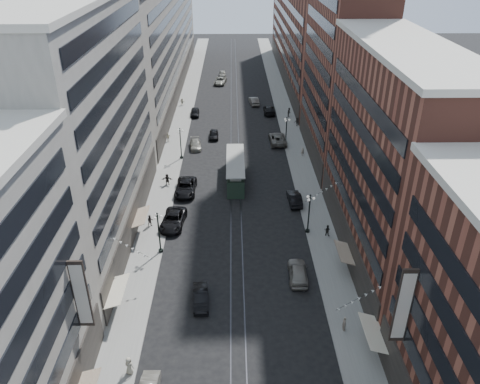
{
  "coord_description": "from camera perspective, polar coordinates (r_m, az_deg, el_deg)",
  "views": [
    {
      "loc": [
        -0.34,
        -18.24,
        33.89
      ],
      "look_at": [
        0.51,
        34.01,
        5.0
      ],
      "focal_mm": 35.0,
      "sensor_mm": 36.0,
      "label": 1
    }
  ],
  "objects": [
    {
      "name": "pedestrian_5",
      "position": [
        72.3,
        -8.86,
        1.53
      ],
      "size": [
        1.66,
        0.52,
        1.77
      ],
      "primitive_type": "imported",
      "rotation": [
        0.0,
        0.0,
        -0.03
      ],
      "color": "black",
      "rests_on": "sidewalk_west"
    },
    {
      "name": "pedestrian_extra_0",
      "position": [
        100.03,
        6.03,
        9.65
      ],
      "size": [
        0.76,
        1.04,
        1.93
      ],
      "primitive_type": "imported",
      "rotation": [
        0.0,
        0.0,
        1.28
      ],
      "color": "black",
      "rests_on": "sidewalk_east"
    },
    {
      "name": "pedestrian_1",
      "position": [
        44.35,
        -13.36,
        -19.9
      ],
      "size": [
        1.0,
        0.8,
        1.8
      ],
      "primitive_type": "imported",
      "rotation": [
        0.0,
        0.0,
        2.71
      ],
      "color": "#A09A84",
      "rests_on": "sidewalk_west"
    },
    {
      "name": "pedestrian_9",
      "position": [
        95.01,
        6.97,
        8.48
      ],
      "size": [
        1.21,
        0.73,
        1.74
      ],
      "primitive_type": "imported",
      "rotation": [
        0.0,
        0.0,
        -0.25
      ],
      "color": "black",
      "rests_on": "sidewalk_east"
    },
    {
      "name": "sidewalk_east",
      "position": [
        95.18,
        6.03,
        7.96
      ],
      "size": [
        4.0,
        180.0,
        0.15
      ],
      "primitive_type": "cube",
      "color": "gray",
      "rests_on": "ground"
    },
    {
      "name": "pedestrian_6",
      "position": [
        87.99,
        -8.77,
        6.63
      ],
      "size": [
        1.06,
        0.7,
        1.67
      ],
      "primitive_type": "imported",
      "rotation": [
        0.0,
        0.0,
        3.42
      ],
      "color": "#B9B399",
      "rests_on": "sidewalk_west"
    },
    {
      "name": "rail_east",
      "position": [
        94.53,
        -0.24,
        7.93
      ],
      "size": [
        0.12,
        180.0,
        0.02
      ],
      "primitive_type": "cube",
      "color": "#2D2D33",
      "rests_on": "ground"
    },
    {
      "name": "car_14",
      "position": [
        107.72,
        1.72,
        11.05
      ],
      "size": [
        2.36,
        5.2,
        1.65
      ],
      "primitive_type": "imported",
      "rotation": [
        0.0,
        0.0,
        3.27
      ],
      "color": "slate",
      "rests_on": "ground"
    },
    {
      "name": "building_west_far",
      "position": [
        117.33,
        -9.56,
        18.31
      ],
      "size": [
        8.0,
        90.0,
        26.0
      ],
      "primitive_type": "cube",
      "color": "gray",
      "rests_on": "ground"
    },
    {
      "name": "car_8",
      "position": [
        84.94,
        -5.45,
        5.79
      ],
      "size": [
        2.49,
        4.95,
        1.38
      ],
      "primitive_type": "imported",
      "rotation": [
        0.0,
        0.0,
        0.12
      ],
      "color": "gray",
      "rests_on": "ground"
    },
    {
      "name": "lamppost_sw_far",
      "position": [
        56.26,
        -9.87,
        -4.74
      ],
      "size": [
        1.03,
        1.14,
        5.52
      ],
      "color": "black",
      "rests_on": "sidewalk_west"
    },
    {
      "name": "streetcar",
      "position": [
        72.83,
        -0.56,
        2.61
      ],
      "size": [
        2.77,
        12.52,
        3.46
      ],
      "color": "#213426",
      "rests_on": "ground"
    },
    {
      "name": "lamppost_se_far",
      "position": [
        59.7,
        8.41,
        -2.47
      ],
      "size": [
        1.03,
        1.14,
        5.52
      ],
      "color": "black",
      "rests_on": "sidewalk_east"
    },
    {
      "name": "car_13",
      "position": [
        89.03,
        -3.21,
        7.01
      ],
      "size": [
        1.77,
        4.25,
        1.44
      ],
      "primitive_type": "imported",
      "rotation": [
        0.0,
        0.0,
        0.02
      ],
      "color": "black",
      "rests_on": "ground"
    },
    {
      "name": "car_7",
      "position": [
        69.96,
        -6.64,
        0.57
      ],
      "size": [
        3.06,
        6.4,
        1.76
      ],
      "primitive_type": "imported",
      "rotation": [
        0.0,
        0.0,
        -0.02
      ],
      "color": "black",
      "rests_on": "ground"
    },
    {
      "name": "building_east_tower",
      "position": [
        77.32,
        12.73,
        18.68
      ],
      "size": [
        8.0,
        26.0,
        42.0
      ],
      "primitive_type": "cube",
      "color": "brown",
      "rests_on": "ground"
    },
    {
      "name": "car_11",
      "position": [
        86.89,
        4.61,
        6.51
      ],
      "size": [
        3.14,
        6.41,
        1.75
      ],
      "primitive_type": "imported",
      "rotation": [
        0.0,
        0.0,
        3.18
      ],
      "color": "#656259",
      "rests_on": "ground"
    },
    {
      "name": "car_4",
      "position": [
        53.27,
        7.08,
        -9.64
      ],
      "size": [
        2.25,
        5.17,
        1.73
      ],
      "primitive_type": "imported",
      "rotation": [
        0.0,
        0.0,
        3.1
      ],
      "color": "gray",
      "rests_on": "ground"
    },
    {
      "name": "pedestrian_7",
      "position": [
        60.59,
        10.58,
        -4.6
      ],
      "size": [
        0.84,
        0.68,
        1.52
      ],
      "primitive_type": "imported",
      "rotation": [
        0.0,
        0.0,
        2.71
      ],
      "color": "black",
      "rests_on": "sidewalk_east"
    },
    {
      "name": "building_east_mid",
      "position": [
        54.02,
        17.92,
        3.55
      ],
      "size": [
        8.0,
        30.0,
        24.0
      ],
      "primitive_type": "cube",
      "color": "brown",
      "rests_on": "ground"
    },
    {
      "name": "lamppost_sw_mid",
      "position": [
        79.95,
        -7.26,
        6.04
      ],
      "size": [
        1.03,
        1.14,
        5.52
      ],
      "color": "black",
      "rests_on": "sidewalk_west"
    },
    {
      "name": "pedestrian_4",
      "position": [
        47.9,
        12.6,
        -15.42
      ],
      "size": [
        0.43,
        0.93,
        1.58
      ],
      "primitive_type": "imported",
      "rotation": [
        0.0,
        0.0,
        1.56
      ],
      "color": "beige",
      "rests_on": "sidewalk_east"
    },
    {
      "name": "ground",
      "position": [
        85.27,
        -0.63,
        5.51
      ],
      "size": [
        220.0,
        220.0,
        0.0
      ],
      "primitive_type": "plane",
      "color": "black",
      "rests_on": "ground"
    },
    {
      "name": "car_2",
      "position": [
        62.38,
        -8.14,
        -3.37
      ],
      "size": [
        3.38,
        6.38,
        1.71
      ],
      "primitive_type": "imported",
      "rotation": [
        0.0,
        0.0,
        -0.09
      ],
      "color": "black",
      "rests_on": "ground"
    },
    {
      "name": "building_east_far",
      "position": [
        126.37,
        7.37,
        18.74
      ],
      "size": [
        8.0,
        72.0,
        24.0
      ],
      "primitive_type": "cube",
      "color": "brown",
      "rests_on": "ground"
    },
    {
      "name": "pedestrian_8",
      "position": [
        82.08,
        7.63,
        4.97
      ],
      "size": [
        0.61,
        0.47,
        1.5
      ],
      "primitive_type": "imported",
      "rotation": [
        0.0,
        0.0,
        3.37
      ],
      "color": "#AC9E8E",
      "rests_on": "sidewalk_east"
    },
    {
      "name": "pedestrian_2",
      "position": [
        62.41,
        -10.88,
        -3.47
      ],
      "size": [
        0.92,
        0.73,
        1.67
      ],
      "primitive_type": "imported",
      "rotation": [
        0.0,
        0.0,
        0.41
      ],
      "color": "black",
      "rests_on": "sidewalk_west"
    },
    {
      "name": "lamppost_se_mid",
      "position": [
        84.63,
        5.66,
        7.45
      ],
      "size": [
        1.03,
        1.14,
        5.52
      ],
      "color": "black",
      "rests_on": "sidewalk_east"
    },
    {
      "name": "pedestrian_extra_1",
      "position": [
        107.6,
        -7.07,
        10.87
      ],
      "size": [
        1.41,
        0.43,
        1.52
      ],
      "primitive_type": "imported",
      "rotation": [
        0.0,
        0.0,
        6.3
      ],
      "color": "beige",
      "rests_on": "sidewalk_west"
    },
    {
      "name": "car_12",
      "position": [
        102.14,
        3.58,
        10.0
      ],
      "size": [
        2.51,
        5.9,
        1.69
      ],
      "primitive_type": "imported",
      "rotation": [
        0.0,
        0.0,
        3.12
      ],
      "color": "black",
      "rests_on": "ground"
    },
    {
      "name": "car_10",
      "position": [
        67.23,
        6.67,
        -0.78
      ],
      "size": [
        1.91,
        4.88,
        1.58
      ],
      "primitive_type": "imported",
      "rotation": [
        0.0,
        0.0,
        3.19
      ],
      "color": "black",
      "rests_on": "ground"
    },
    {
      "name": "car_9",
      "position": [
        101.03,
        -5.53,
        9.66
      ],
      "size": [
        1.94,
        4.54,
        1.53
      ],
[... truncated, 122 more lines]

